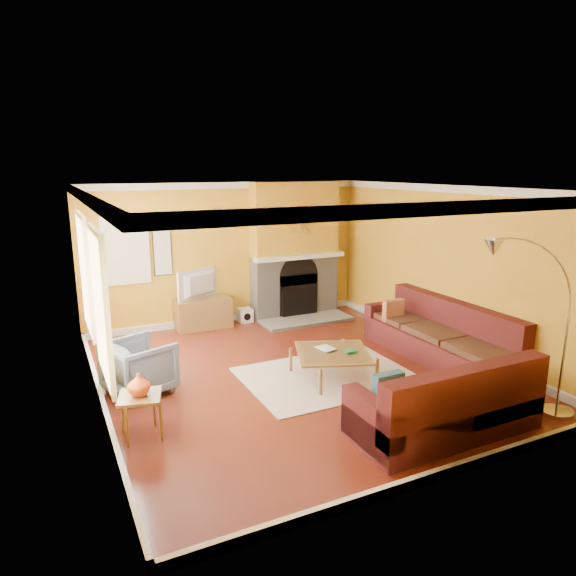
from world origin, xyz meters
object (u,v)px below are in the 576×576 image
sectional_sofa (400,350)px  arc_lamp (531,335)px  coffee_table (333,364)px  armchair (139,367)px  media_console (203,313)px  side_table (141,416)px

sectional_sofa → arc_lamp: 1.89m
coffee_table → armchair: bearing=164.9°
media_console → armchair: (-1.60, -2.40, 0.08)m
media_console → coffee_table: bearing=-72.1°
armchair → media_console: bearing=-53.5°
media_console → side_table: (-1.80, -3.60, -0.04)m
coffee_table → side_table: size_ratio=2.01×
media_console → armchair: armchair is taller
coffee_table → arc_lamp: 2.71m
coffee_table → media_console: 3.26m
sectional_sofa → media_console: sectional_sofa is taller
arc_lamp → coffee_table: bearing=120.4°
sectional_sofa → armchair: bearing=160.6°
media_console → sectional_sofa: bearing=-63.4°
media_console → arc_lamp: bearing=-66.6°
coffee_table → armchair: armchair is taller
coffee_table → media_console: media_console is taller
side_table → sectional_sofa: bearing=-0.0°
armchair → arc_lamp: bearing=-146.6°
side_table → arc_lamp: arc_lamp is taller
coffee_table → arc_lamp: arc_lamp is taller
side_table → arc_lamp: size_ratio=0.22×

